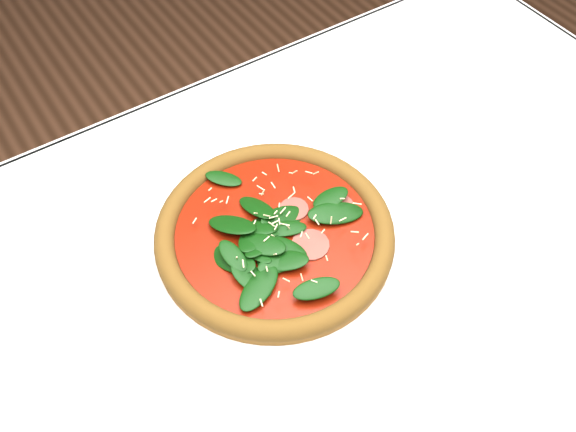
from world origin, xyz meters
TOP-DOWN VIEW (x-y plane):
  - dining_table at (0.00, 0.00)m, footprint 1.21×0.81m
  - plate at (-0.00, 0.10)m, footprint 0.32×0.32m
  - pizza at (-0.00, 0.10)m, footprint 0.31×0.31m
  - saucer_far at (0.44, 0.29)m, footprint 0.15×0.15m

SIDE VIEW (x-z plane):
  - dining_table at x=0.00m, z-range 0.27..1.02m
  - saucer_far at x=0.44m, z-range 0.75..0.76m
  - plate at x=0.00m, z-range 0.75..0.76m
  - pizza at x=0.00m, z-range 0.76..0.79m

